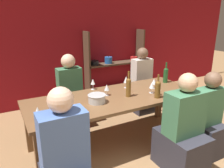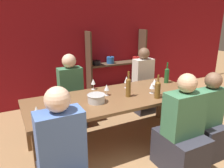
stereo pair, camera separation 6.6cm
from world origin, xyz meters
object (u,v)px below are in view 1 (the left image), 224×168
(wine_glass_red_a, at_px, (158,87))
(wine_glass_white_c, at_px, (126,80))
(wine_glass_empty_b, at_px, (107,88))
(person_near_c, at_px, (182,136))
(wine_glass_red_d, at_px, (190,83))
(person_far_a, at_px, (70,100))
(wine_glass_white_a, at_px, (185,83))
(wine_glass_red_b, at_px, (154,82))
(wine_glass_empty_a, at_px, (38,111))
(person_near_a, at_px, (207,125))
(person_far_b, at_px, (141,88))
(person_near_b, at_px, (66,168))
(shelf_unit, at_px, (115,75))
(wine_bottle_green, at_px, (166,75))
(wine_bottle_amber, at_px, (158,89))
(dining_table, at_px, (115,102))
(wine_glass_red_c, at_px, (93,82))
(wine_glass_white_b, at_px, (152,86))
(mixing_bowl, at_px, (97,98))
(wine_bottle_dark, at_px, (128,87))

(wine_glass_red_a, xyz_separation_m, wine_glass_white_c, (-0.23, 0.48, 0.02))
(wine_glass_empty_b, relative_size, person_near_c, 0.13)
(wine_glass_red_d, bearing_deg, person_far_a, 143.84)
(wine_glass_empty_b, bearing_deg, wine_glass_red_d, -16.63)
(wine_glass_white_a, xyz_separation_m, wine_glass_red_b, (-0.29, 0.33, -0.02))
(wine_glass_empty_a, bearing_deg, wine_glass_red_d, -0.63)
(person_near_a, relative_size, person_far_b, 0.92)
(wine_glass_red_b, xyz_separation_m, person_near_b, (-1.64, -0.80, -0.38))
(shelf_unit, height_order, wine_glass_white_c, shelf_unit)
(wine_glass_empty_a, bearing_deg, wine_bottle_green, 11.41)
(person_near_a, bearing_deg, wine_glass_red_a, 124.01)
(wine_bottle_green, bearing_deg, wine_bottle_amber, -139.52)
(dining_table, distance_m, wine_glass_red_c, 0.48)
(wine_glass_red_b, relative_size, person_near_a, 0.13)
(shelf_unit, distance_m, wine_glass_red_b, 1.80)
(wine_glass_white_a, relative_size, person_near_c, 0.15)
(wine_bottle_green, height_order, wine_glass_empty_a, wine_bottle_green)
(shelf_unit, distance_m, wine_glass_white_b, 1.98)
(wine_glass_empty_b, bearing_deg, shelf_unit, 57.68)
(person_near_a, bearing_deg, wine_glass_empty_b, 139.35)
(wine_bottle_green, relative_size, wine_glass_empty_a, 2.16)
(shelf_unit, distance_m, wine_glass_red_a, 2.07)
(mixing_bowl, height_order, wine_glass_red_a, wine_glass_red_a)
(wine_bottle_dark, relative_size, wine_bottle_amber, 1.10)
(mixing_bowl, bearing_deg, wine_glass_red_b, 6.10)
(mixing_bowl, bearing_deg, wine_bottle_green, 10.76)
(wine_glass_red_b, height_order, wine_glass_empty_b, wine_glass_empty_b)
(wine_glass_empty_b, height_order, person_far_b, person_far_b)
(dining_table, relative_size, wine_glass_white_b, 14.84)
(wine_bottle_green, height_order, wine_glass_red_a, wine_bottle_green)
(wine_glass_red_d, height_order, person_far_b, person_far_b)
(person_far_a, bearing_deg, mixing_bowl, 94.32)
(wine_glass_red_a, bearing_deg, wine_glass_red_c, 137.56)
(wine_glass_empty_a, relative_size, wine_glass_red_c, 0.98)
(wine_glass_empty_a, distance_m, wine_glass_empty_b, 1.04)
(wine_glass_empty_b, distance_m, person_far_b, 1.35)
(wine_glass_red_c, height_order, person_near_a, person_near_a)
(wine_glass_red_a, height_order, wine_glass_red_d, wine_glass_red_a)
(wine_glass_red_b, bearing_deg, mixing_bowl, -173.90)
(person_far_b, bearing_deg, wine_glass_red_d, 96.42)
(wine_bottle_dark, relative_size, wine_glass_red_a, 2.18)
(wine_glass_white_b, xyz_separation_m, person_near_a, (0.41, -0.66, -0.41))
(wine_glass_empty_b, relative_size, wine_glass_red_c, 0.99)
(person_far_b, bearing_deg, dining_table, 37.79)
(person_far_a, bearing_deg, wine_bottle_green, 155.60)
(wine_glass_red_d, height_order, person_far_a, person_far_a)
(wine_glass_empty_a, distance_m, person_near_c, 1.68)
(wine_bottle_amber, relative_size, person_near_b, 0.26)
(wine_bottle_dark, bearing_deg, person_near_b, -148.37)
(wine_glass_white_b, bearing_deg, mixing_bowl, 177.07)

